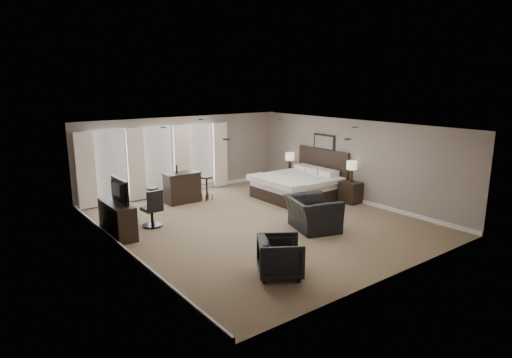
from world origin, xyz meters
TOP-DOWN VIEW (x-y plane):
  - room at (0.00, 0.00)m, footprint 7.60×8.60m
  - window_bay at (-1.00, 4.11)m, footprint 5.25×0.20m
  - bed at (2.58, 1.22)m, footprint 2.39×2.28m
  - nightstand_near at (3.47, -0.23)m, footprint 0.50×0.62m
  - nightstand_far at (3.47, 2.67)m, footprint 0.40×0.49m
  - lamp_near at (3.47, -0.23)m, footprint 0.32×0.32m
  - lamp_far at (3.47, 2.67)m, footprint 0.34×0.34m
  - wall_art at (3.70, 1.22)m, footprint 0.04×0.96m
  - dresser at (-3.45, 1.25)m, footprint 0.47×1.46m
  - tv at (-3.45, 1.25)m, footprint 0.60×1.04m
  - armchair_near at (0.73, -1.32)m, footprint 1.20×1.50m
  - armchair_far at (-1.71, -2.91)m, footprint 1.12×1.13m
  - bar_counter at (-0.75, 3.00)m, footprint 1.12×0.58m
  - bar_stool_left at (-1.92, 2.64)m, footprint 0.40×0.40m
  - bar_stool_right at (-0.01, 2.75)m, footprint 0.49×0.49m
  - desk_chair at (-2.48, 1.41)m, footprint 0.55×0.55m

SIDE VIEW (x-z plane):
  - nightstand_far at x=3.47m, z-range 0.00..0.54m
  - nightstand_near at x=3.47m, z-range 0.00..0.67m
  - bar_stool_left at x=-1.92m, z-range 0.00..0.73m
  - bar_stool_right at x=-0.01m, z-range 0.00..0.80m
  - dresser at x=-3.45m, z-range 0.00..0.85m
  - armchair_far at x=-1.71m, z-range 0.00..0.87m
  - bar_counter at x=-0.75m, z-range 0.00..0.97m
  - desk_chair at x=-2.48m, z-range 0.00..1.01m
  - armchair_near at x=0.73m, z-range 0.00..1.14m
  - bed at x=2.58m, z-range 0.00..1.52m
  - lamp_far at x=3.47m, z-range 0.54..1.23m
  - tv at x=-3.45m, z-range 0.85..0.98m
  - lamp_near at x=3.47m, z-range 0.67..1.34m
  - window_bay at x=-1.00m, z-range 0.05..2.35m
  - room at x=0.00m, z-range -0.02..2.62m
  - wall_art at x=3.70m, z-range 1.47..2.03m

